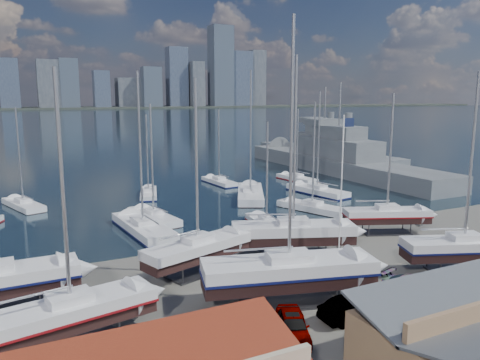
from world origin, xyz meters
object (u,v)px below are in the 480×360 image
naval_ship_east (338,164)px  naval_ship_west (323,152)px  flagpole (343,178)px  car_a (293,325)px

naval_ship_east → naval_ship_west: (8.45, 15.93, -0.01)m
naval_ship_west → flagpole: bearing=142.2°
naval_ship_west → car_a: naval_ship_west is taller
naval_ship_east → flagpole: 50.31m
naval_ship_west → flagpole: size_ratio=3.45×
naval_ship_east → flagpole: (-30.66, -39.48, 5.69)m
car_a → naval_ship_west: bearing=77.1°
naval_ship_east → car_a: size_ratio=11.38×
naval_ship_east → car_a: (-41.63, -48.91, -0.90)m
car_a → flagpole: 15.89m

